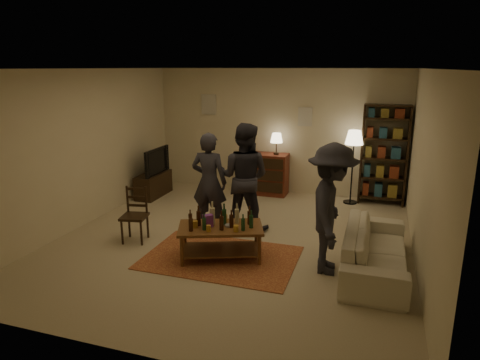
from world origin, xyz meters
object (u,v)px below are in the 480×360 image
at_px(tv_stand, 153,179).
at_px(dresser, 265,173).
at_px(person_right, 244,177).
at_px(bookshelf, 384,154).
at_px(person_by_sofa, 331,209).
at_px(dining_chair, 135,213).
at_px(floor_lamp, 354,142).
at_px(person_left, 209,182).
at_px(sofa, 375,250).
at_px(coffee_table, 220,230).

distance_m(tv_stand, dresser, 2.43).
bearing_deg(tv_stand, person_right, -26.85).
relative_size(bookshelf, person_by_sofa, 1.13).
relative_size(dining_chair, floor_lamp, 0.59).
bearing_deg(person_left, sofa, 163.54).
bearing_deg(floor_lamp, person_right, -128.97).
relative_size(dining_chair, tv_stand, 0.84).
bearing_deg(coffee_table, person_by_sofa, 3.27).
bearing_deg(person_right, floor_lamp, -127.26).
bearing_deg(dining_chair, person_left, 29.05).
relative_size(floor_lamp, person_by_sofa, 0.85).
bearing_deg(person_right, dresser, -83.03).
distance_m(dresser, person_by_sofa, 3.79).
xyz_separation_m(coffee_table, sofa, (2.16, 0.29, -0.13)).
relative_size(tv_stand, bookshelf, 0.52).
distance_m(dining_chair, person_by_sofa, 3.12).
xyz_separation_m(dining_chair, person_left, (0.95, 0.82, 0.38)).
distance_m(sofa, person_left, 2.89).
bearing_deg(coffee_table, dining_chair, 171.72).
height_order(person_right, person_by_sofa, person_right).
distance_m(dining_chair, dresser, 3.44).
bearing_deg(dresser, person_left, -98.46).
distance_m(floor_lamp, person_right, 2.66).
bearing_deg(coffee_table, dresser, 93.93).
xyz_separation_m(floor_lamp, person_left, (-2.21, -2.26, -0.42)).
height_order(dining_chair, floor_lamp, floor_lamp).
bearing_deg(bookshelf, person_right, -135.24).
bearing_deg(dresser, tv_stand, -157.93).
bearing_deg(dresser, person_by_sofa, -61.70).
bearing_deg(bookshelf, tv_stand, -168.20).
bearing_deg(tv_stand, dining_chair, -67.35).
height_order(floor_lamp, sofa, floor_lamp).
bearing_deg(person_left, coffee_table, 118.15).
bearing_deg(floor_lamp, person_by_sofa, -91.20).
height_order(coffee_table, bookshelf, bookshelf).
bearing_deg(floor_lamp, sofa, -79.85).
relative_size(coffee_table, dining_chair, 1.53).
bearing_deg(dresser, person_right, -84.73).
distance_m(coffee_table, person_by_sofa, 1.62).
relative_size(person_left, person_by_sofa, 0.95).
bearing_deg(bookshelf, floor_lamp, -163.40).
bearing_deg(tv_stand, person_left, -37.40).
distance_m(coffee_table, dining_chair, 1.56).
relative_size(floor_lamp, sofa, 0.72).
bearing_deg(sofa, person_left, 74.78).
bearing_deg(floor_lamp, coffee_table, -116.15).
bearing_deg(person_by_sofa, person_right, 49.56).
distance_m(floor_lamp, sofa, 3.20).
height_order(tv_stand, person_by_sofa, person_by_sofa).
height_order(dining_chair, person_by_sofa, person_by_sofa).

